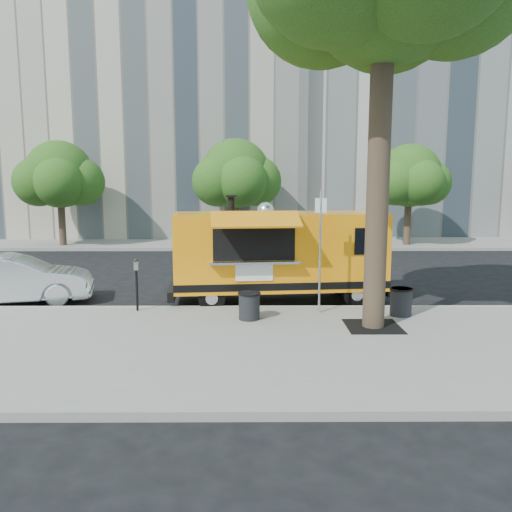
{
  "coord_description": "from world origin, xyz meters",
  "views": [
    {
      "loc": [
        -0.09,
        -13.6,
        3.32
      ],
      "look_at": [
        -0.0,
        0.0,
        1.34
      ],
      "focal_mm": 35.0,
      "sensor_mm": 36.0,
      "label": 1
    }
  ],
  "objects_px": {
    "trash_bin_right": "(249,305)",
    "far_tree_b": "(235,174)",
    "sign_post": "(320,245)",
    "trash_bin_left": "(401,301)",
    "far_tree_c": "(409,176)",
    "parking_meter": "(136,278)",
    "food_truck": "(278,253)",
    "far_tree_a": "(59,175)",
    "sedan": "(14,280)"
  },
  "relations": [
    {
      "from": "trash_bin_right",
      "to": "far_tree_b",
      "type": "bearing_deg",
      "value": 93.17
    },
    {
      "from": "far_tree_b",
      "to": "sign_post",
      "type": "relative_size",
      "value": 1.83
    },
    {
      "from": "far_tree_b",
      "to": "sign_post",
      "type": "distance_m",
      "value": 14.61
    },
    {
      "from": "far_tree_b",
      "to": "trash_bin_left",
      "type": "xyz_separation_m",
      "value": [
        4.5,
        -14.53,
        -3.33
      ]
    },
    {
      "from": "far_tree_c",
      "to": "trash_bin_right",
      "type": "height_order",
      "value": "far_tree_c"
    },
    {
      "from": "far_tree_c",
      "to": "trash_bin_right",
      "type": "distance_m",
      "value": 17.01
    },
    {
      "from": "far_tree_c",
      "to": "parking_meter",
      "type": "xyz_separation_m",
      "value": [
        -11.0,
        -13.75,
        -2.74
      ]
    },
    {
      "from": "sign_post",
      "to": "food_truck",
      "type": "relative_size",
      "value": 0.48
    },
    {
      "from": "far_tree_c",
      "to": "far_tree_a",
      "type": "bearing_deg",
      "value": -179.68
    },
    {
      "from": "parking_meter",
      "to": "trash_bin_left",
      "type": "height_order",
      "value": "parking_meter"
    },
    {
      "from": "far_tree_a",
      "to": "parking_meter",
      "type": "distance_m",
      "value": 15.59
    },
    {
      "from": "sedan",
      "to": "parking_meter",
      "type": "bearing_deg",
      "value": -124.02
    },
    {
      "from": "far_tree_a",
      "to": "sedan",
      "type": "relative_size",
      "value": 1.29
    },
    {
      "from": "sign_post",
      "to": "parking_meter",
      "type": "distance_m",
      "value": 4.64
    },
    {
      "from": "far_tree_b",
      "to": "trash_bin_left",
      "type": "height_order",
      "value": "far_tree_b"
    },
    {
      "from": "sign_post",
      "to": "trash_bin_left",
      "type": "bearing_deg",
      "value": -8.22
    },
    {
      "from": "parking_meter",
      "to": "trash_bin_right",
      "type": "bearing_deg",
      "value": -15.97
    },
    {
      "from": "trash_bin_right",
      "to": "far_tree_c",
      "type": "bearing_deg",
      "value": 60.68
    },
    {
      "from": "sedan",
      "to": "trash_bin_left",
      "type": "xyz_separation_m",
      "value": [
        10.22,
        -1.83,
        -0.18
      ]
    },
    {
      "from": "far_tree_b",
      "to": "far_tree_c",
      "type": "bearing_deg",
      "value": -1.91
    },
    {
      "from": "far_tree_a",
      "to": "far_tree_b",
      "type": "xyz_separation_m",
      "value": [
        9.0,
        0.4,
        0.06
      ]
    },
    {
      "from": "far_tree_c",
      "to": "food_truck",
      "type": "relative_size",
      "value": 0.83
    },
    {
      "from": "parking_meter",
      "to": "trash_bin_right",
      "type": "relative_size",
      "value": 2.07
    },
    {
      "from": "far_tree_c",
      "to": "trash_bin_right",
      "type": "relative_size",
      "value": 8.08
    },
    {
      "from": "far_tree_c",
      "to": "sign_post",
      "type": "xyz_separation_m",
      "value": [
        -6.45,
        -13.95,
        -1.87
      ]
    },
    {
      "from": "sign_post",
      "to": "parking_meter",
      "type": "xyz_separation_m",
      "value": [
        -4.55,
        0.2,
        -0.87
      ]
    },
    {
      "from": "sign_post",
      "to": "food_truck",
      "type": "xyz_separation_m",
      "value": [
        -0.94,
        1.72,
        -0.44
      ]
    },
    {
      "from": "far_tree_b",
      "to": "sign_post",
      "type": "xyz_separation_m",
      "value": [
        2.55,
        -14.25,
        -1.98
      ]
    },
    {
      "from": "sign_post",
      "to": "sedan",
      "type": "distance_m",
      "value": 8.49
    },
    {
      "from": "far_tree_a",
      "to": "sign_post",
      "type": "relative_size",
      "value": 1.79
    },
    {
      "from": "far_tree_a",
      "to": "sedan",
      "type": "xyz_separation_m",
      "value": [
        3.28,
        -12.3,
        -3.09
      ]
    },
    {
      "from": "parking_meter",
      "to": "trash_bin_left",
      "type": "bearing_deg",
      "value": -4.24
    },
    {
      "from": "trash_bin_left",
      "to": "trash_bin_right",
      "type": "bearing_deg",
      "value": -174.92
    },
    {
      "from": "sign_post",
      "to": "parking_meter",
      "type": "height_order",
      "value": "sign_post"
    },
    {
      "from": "trash_bin_right",
      "to": "food_truck",
      "type": "bearing_deg",
      "value": 71.26
    },
    {
      "from": "far_tree_a",
      "to": "trash_bin_right",
      "type": "distance_m",
      "value": 17.79
    },
    {
      "from": "far_tree_a",
      "to": "food_truck",
      "type": "distance_m",
      "value": 16.29
    },
    {
      "from": "parking_meter",
      "to": "sedan",
      "type": "relative_size",
      "value": 0.32
    },
    {
      "from": "parking_meter",
      "to": "far_tree_b",
      "type": "bearing_deg",
      "value": 81.9
    },
    {
      "from": "sign_post",
      "to": "sedan",
      "type": "bearing_deg",
      "value": 169.38
    },
    {
      "from": "far_tree_b",
      "to": "food_truck",
      "type": "bearing_deg",
      "value": -82.66
    },
    {
      "from": "far_tree_b",
      "to": "food_truck",
      "type": "height_order",
      "value": "far_tree_b"
    },
    {
      "from": "sedan",
      "to": "trash_bin_left",
      "type": "bearing_deg",
      "value": -114.23
    },
    {
      "from": "parking_meter",
      "to": "trash_bin_right",
      "type": "distance_m",
      "value": 2.98
    },
    {
      "from": "parking_meter",
      "to": "trash_bin_left",
      "type": "relative_size",
      "value": 1.99
    },
    {
      "from": "far_tree_a",
      "to": "far_tree_c",
      "type": "distance_m",
      "value": 18.0
    },
    {
      "from": "far_tree_b",
      "to": "sign_post",
      "type": "height_order",
      "value": "far_tree_b"
    },
    {
      "from": "trash_bin_left",
      "to": "food_truck",
      "type": "bearing_deg",
      "value": 145.27
    },
    {
      "from": "trash_bin_left",
      "to": "far_tree_a",
      "type": "bearing_deg",
      "value": 133.69
    },
    {
      "from": "parking_meter",
      "to": "trash_bin_right",
      "type": "height_order",
      "value": "parking_meter"
    }
  ]
}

